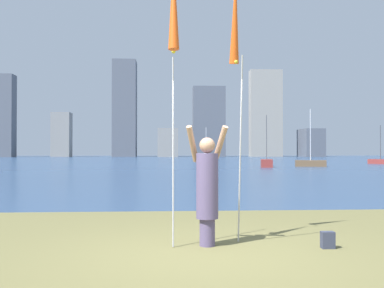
{
  "coord_description": "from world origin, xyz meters",
  "views": [
    {
      "loc": [
        -0.61,
        -6.34,
        1.43
      ],
      "look_at": [
        0.25,
        7.14,
        1.62
      ],
      "focal_mm": 42.68,
      "sensor_mm": 36.0,
      "label": 1
    }
  ],
  "objects_px": {
    "kite_flag_right": "(235,21)",
    "sailboat_3": "(267,163)",
    "person": "(207,186)",
    "sailboat_2": "(311,163)",
    "sailboat_5": "(381,161)",
    "bag": "(328,240)",
    "sailboat_6": "(207,151)",
    "kite_flag_left": "(174,7)"
  },
  "relations": [
    {
      "from": "kite_flag_right",
      "to": "sailboat_3",
      "type": "bearing_deg",
      "value": 76.15
    },
    {
      "from": "person",
      "to": "sailboat_3",
      "type": "relative_size",
      "value": 0.41
    },
    {
      "from": "person",
      "to": "sailboat_3",
      "type": "xyz_separation_m",
      "value": [
        8.17,
        31.61,
        -0.52
      ]
    },
    {
      "from": "sailboat_2",
      "to": "sailboat_5",
      "type": "distance_m",
      "value": 12.57
    },
    {
      "from": "bag",
      "to": "sailboat_3",
      "type": "distance_m",
      "value": 32.54
    },
    {
      "from": "sailboat_2",
      "to": "sailboat_3",
      "type": "relative_size",
      "value": 1.15
    },
    {
      "from": "kite_flag_right",
      "to": "bag",
      "type": "distance_m",
      "value": 3.72
    },
    {
      "from": "bag",
      "to": "sailboat_6",
      "type": "relative_size",
      "value": 0.06
    },
    {
      "from": "kite_flag_left",
      "to": "sailboat_3",
      "type": "xyz_separation_m",
      "value": [
        8.69,
        31.86,
        -3.14
      ]
    },
    {
      "from": "bag",
      "to": "sailboat_2",
      "type": "bearing_deg",
      "value": 72.16
    },
    {
      "from": "bag",
      "to": "sailboat_2",
      "type": "relative_size",
      "value": 0.05
    },
    {
      "from": "sailboat_3",
      "to": "sailboat_6",
      "type": "xyz_separation_m",
      "value": [
        -4.06,
        11.37,
        1.01
      ]
    },
    {
      "from": "sailboat_2",
      "to": "sailboat_3",
      "type": "height_order",
      "value": "sailboat_2"
    },
    {
      "from": "person",
      "to": "sailboat_5",
      "type": "bearing_deg",
      "value": 53.71
    },
    {
      "from": "kite_flag_right",
      "to": "person",
      "type": "bearing_deg",
      "value": -134.3
    },
    {
      "from": "person",
      "to": "sailboat_2",
      "type": "xyz_separation_m",
      "value": [
        12.47,
        33.03,
        -0.55
      ]
    },
    {
      "from": "person",
      "to": "sailboat_6",
      "type": "distance_m",
      "value": 43.17
    },
    {
      "from": "person",
      "to": "sailboat_5",
      "type": "distance_m",
      "value": 46.38
    },
    {
      "from": "person",
      "to": "sailboat_6",
      "type": "relative_size",
      "value": 0.46
    },
    {
      "from": "person",
      "to": "sailboat_5",
      "type": "xyz_separation_m",
      "value": [
        22.56,
        40.52,
        -0.6
      ]
    },
    {
      "from": "sailboat_3",
      "to": "sailboat_5",
      "type": "height_order",
      "value": "sailboat_3"
    },
    {
      "from": "person",
      "to": "bag",
      "type": "bearing_deg",
      "value": -16.54
    },
    {
      "from": "kite_flag_left",
      "to": "sailboat_6",
      "type": "xyz_separation_m",
      "value": [
        4.62,
        43.22,
        -2.13
      ]
    },
    {
      "from": "person",
      "to": "bag",
      "type": "distance_m",
      "value": 1.93
    },
    {
      "from": "kite_flag_left",
      "to": "sailboat_6",
      "type": "bearing_deg",
      "value": 83.89
    },
    {
      "from": "sailboat_6",
      "to": "sailboat_3",
      "type": "bearing_deg",
      "value": -70.33
    },
    {
      "from": "bag",
      "to": "sailboat_2",
      "type": "height_order",
      "value": "sailboat_2"
    },
    {
      "from": "person",
      "to": "sailboat_6",
      "type": "height_order",
      "value": "sailboat_6"
    },
    {
      "from": "person",
      "to": "sailboat_2",
      "type": "relative_size",
      "value": 0.35
    },
    {
      "from": "sailboat_2",
      "to": "sailboat_5",
      "type": "relative_size",
      "value": 1.24
    },
    {
      "from": "kite_flag_right",
      "to": "sailboat_3",
      "type": "distance_m",
      "value": 32.17
    },
    {
      "from": "sailboat_3",
      "to": "sailboat_6",
      "type": "relative_size",
      "value": 1.12
    },
    {
      "from": "kite_flag_left",
      "to": "kite_flag_right",
      "type": "bearing_deg",
      "value": 37.11
    },
    {
      "from": "sailboat_5",
      "to": "sailboat_6",
      "type": "relative_size",
      "value": 1.04
    },
    {
      "from": "bag",
      "to": "sailboat_6",
      "type": "height_order",
      "value": "sailboat_6"
    },
    {
      "from": "kite_flag_left",
      "to": "kite_flag_right",
      "type": "relative_size",
      "value": 0.99
    },
    {
      "from": "bag",
      "to": "sailboat_5",
      "type": "height_order",
      "value": "sailboat_5"
    },
    {
      "from": "person",
      "to": "kite_flag_right",
      "type": "height_order",
      "value": "kite_flag_right"
    },
    {
      "from": "sailboat_3",
      "to": "sailboat_6",
      "type": "height_order",
      "value": "sailboat_3"
    },
    {
      "from": "bag",
      "to": "sailboat_3",
      "type": "relative_size",
      "value": 0.05
    },
    {
      "from": "sailboat_2",
      "to": "kite_flag_right",
      "type": "bearing_deg",
      "value": -110.19
    },
    {
      "from": "kite_flag_right",
      "to": "sailboat_5",
      "type": "xyz_separation_m",
      "value": [
        22.05,
        40.0,
        -3.26
      ]
    }
  ]
}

